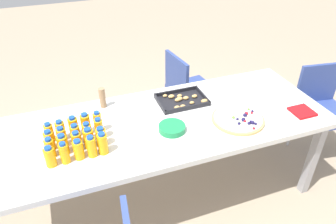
% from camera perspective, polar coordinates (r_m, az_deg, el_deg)
% --- Properties ---
extents(ground_plane, '(12.00, 12.00, 0.00)m').
position_cam_1_polar(ground_plane, '(2.67, -1.31, -14.52)').
color(ground_plane, tan).
extents(party_table, '(2.37, 0.86, 0.73)m').
position_cam_1_polar(party_table, '(2.21, -1.53, -3.05)').
color(party_table, silver).
rests_on(party_table, ground_plane).
extents(chair_end, '(0.45, 0.45, 0.83)m').
position_cam_1_polar(chair_end, '(3.08, 25.67, 1.19)').
color(chair_end, '#33478C').
rests_on(chair_end, ground_plane).
extents(chair_far_right, '(0.45, 0.45, 0.83)m').
position_cam_1_polar(chair_far_right, '(3.05, 3.39, 4.51)').
color(chair_far_right, '#33478C').
rests_on(chair_far_right, ground_plane).
extents(juice_bottle_0, '(0.06, 0.06, 0.13)m').
position_cam_1_polar(juice_bottle_0, '(1.93, -20.28, -7.50)').
color(juice_bottle_0, '#F9AD14').
rests_on(juice_bottle_0, party_table).
extents(juice_bottle_1, '(0.05, 0.05, 0.14)m').
position_cam_1_polar(juice_bottle_1, '(1.92, -17.98, -6.99)').
color(juice_bottle_1, '#FAAD14').
rests_on(juice_bottle_1, party_table).
extents(juice_bottle_2, '(0.06, 0.06, 0.13)m').
position_cam_1_polar(juice_bottle_2, '(1.93, -15.67, -6.48)').
color(juice_bottle_2, '#FAAE14').
rests_on(juice_bottle_2, party_table).
extents(juice_bottle_3, '(0.06, 0.06, 0.14)m').
position_cam_1_polar(juice_bottle_3, '(1.93, -13.48, -6.02)').
color(juice_bottle_3, '#FAAE14').
rests_on(juice_bottle_3, party_table).
extents(juice_bottle_4, '(0.06, 0.06, 0.15)m').
position_cam_1_polar(juice_bottle_4, '(1.93, -11.56, -5.52)').
color(juice_bottle_4, '#FAAC14').
rests_on(juice_bottle_4, party_table).
extents(juice_bottle_5, '(0.05, 0.05, 0.13)m').
position_cam_1_polar(juice_bottle_5, '(1.99, -20.28, -6.02)').
color(juice_bottle_5, '#F9AE14').
rests_on(juice_bottle_5, party_table).
extents(juice_bottle_6, '(0.06, 0.06, 0.14)m').
position_cam_1_polar(juice_bottle_6, '(1.99, -18.22, -5.54)').
color(juice_bottle_6, '#F9AD14').
rests_on(juice_bottle_6, party_table).
extents(juice_bottle_7, '(0.06, 0.06, 0.13)m').
position_cam_1_polar(juice_bottle_7, '(1.99, -15.90, -5.08)').
color(juice_bottle_7, '#F9AC14').
rests_on(juice_bottle_7, party_table).
extents(juice_bottle_8, '(0.06, 0.06, 0.14)m').
position_cam_1_polar(juice_bottle_8, '(1.99, -13.93, -4.62)').
color(juice_bottle_8, '#F9AE14').
rests_on(juice_bottle_8, party_table).
extents(juice_bottle_9, '(0.06, 0.06, 0.13)m').
position_cam_1_polar(juice_bottle_9, '(1.99, -11.82, -4.38)').
color(juice_bottle_9, '#F9AC14').
rests_on(juice_bottle_9, party_table).
extents(juice_bottle_10, '(0.06, 0.06, 0.13)m').
position_cam_1_polar(juice_bottle_10, '(2.05, -20.37, -4.77)').
color(juice_bottle_10, '#F9AC14').
rests_on(juice_bottle_10, party_table).
extents(juice_bottle_11, '(0.06, 0.06, 0.14)m').
position_cam_1_polar(juice_bottle_11, '(2.04, -18.37, -4.31)').
color(juice_bottle_11, '#F9AC14').
rests_on(juice_bottle_11, party_table).
extents(juice_bottle_12, '(0.06, 0.06, 0.14)m').
position_cam_1_polar(juice_bottle_12, '(2.04, -16.13, -3.87)').
color(juice_bottle_12, '#FAAC14').
rests_on(juice_bottle_12, party_table).
extents(juice_bottle_13, '(0.06, 0.06, 0.13)m').
position_cam_1_polar(juice_bottle_13, '(2.05, -14.16, -3.54)').
color(juice_bottle_13, '#FAAC14').
rests_on(juice_bottle_13, party_table).
extents(juice_bottle_14, '(0.05, 0.05, 0.15)m').
position_cam_1_polar(juice_bottle_14, '(2.04, -12.19, -2.97)').
color(juice_bottle_14, '#FAAC14').
rests_on(juice_bottle_14, party_table).
extents(juice_bottle_15, '(0.05, 0.05, 0.13)m').
position_cam_1_polar(juice_bottle_15, '(2.12, -20.38, -3.46)').
color(juice_bottle_15, '#F9AC14').
rests_on(juice_bottle_15, party_table).
extents(juice_bottle_16, '(0.06, 0.06, 0.14)m').
position_cam_1_polar(juice_bottle_16, '(2.10, -18.56, -3.16)').
color(juice_bottle_16, '#FAAE14').
rests_on(juice_bottle_16, party_table).
extents(juice_bottle_17, '(0.06, 0.06, 0.14)m').
position_cam_1_polar(juice_bottle_17, '(2.11, -16.46, -2.55)').
color(juice_bottle_17, '#FAAD14').
rests_on(juice_bottle_17, party_table).
extents(juice_bottle_18, '(0.06, 0.06, 0.15)m').
position_cam_1_polar(juice_bottle_18, '(2.11, -14.44, -2.08)').
color(juice_bottle_18, '#FAAC14').
rests_on(juice_bottle_18, party_table).
extents(juice_bottle_19, '(0.05, 0.05, 0.15)m').
position_cam_1_polar(juice_bottle_19, '(2.10, -12.40, -1.79)').
color(juice_bottle_19, '#F9AD14').
rests_on(juice_bottle_19, party_table).
extents(fruit_pizza, '(0.36, 0.36, 0.05)m').
position_cam_1_polar(fruit_pizza, '(2.24, 12.42, -1.21)').
color(fruit_pizza, tan).
rests_on(fruit_pizza, party_table).
extents(snack_tray, '(0.36, 0.25, 0.04)m').
position_cam_1_polar(snack_tray, '(2.39, 2.56, 2.11)').
color(snack_tray, black).
rests_on(snack_tray, party_table).
extents(plate_stack, '(0.18, 0.18, 0.04)m').
position_cam_1_polar(plate_stack, '(2.09, 0.72, -2.86)').
color(plate_stack, '#1E8C4C').
rests_on(plate_stack, party_table).
extents(napkin_stack, '(0.15, 0.15, 0.02)m').
position_cam_1_polar(napkin_stack, '(2.46, 22.79, 0.08)').
color(napkin_stack, red).
rests_on(napkin_stack, party_table).
extents(cardboard_tube, '(0.04, 0.04, 0.15)m').
position_cam_1_polar(cardboard_tube, '(2.34, -11.60, 2.50)').
color(cardboard_tube, '#9E7A56').
rests_on(cardboard_tube, party_table).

